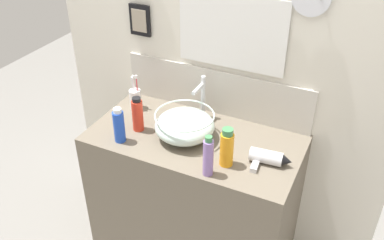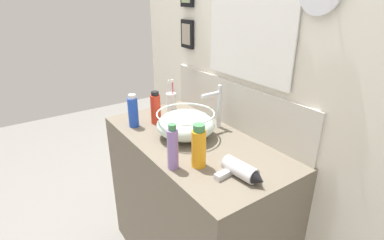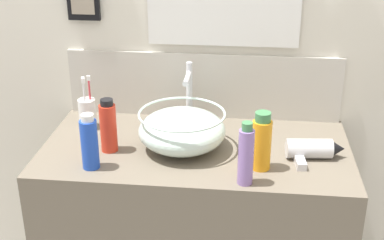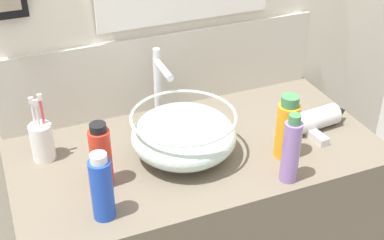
{
  "view_description": "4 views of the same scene",
  "coord_description": "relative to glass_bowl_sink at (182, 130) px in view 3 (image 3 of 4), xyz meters",
  "views": [
    {
      "loc": [
        0.74,
        -1.57,
        2.08
      ],
      "look_at": [
        -0.01,
        0.0,
        0.96
      ],
      "focal_mm": 40.0,
      "sensor_mm": 36.0,
      "label": 1
    },
    {
      "loc": [
        1.11,
        -0.77,
        1.54
      ],
      "look_at": [
        -0.01,
        0.0,
        0.96
      ],
      "focal_mm": 28.0,
      "sensor_mm": 36.0,
      "label": 2
    },
    {
      "loc": [
        0.16,
        -1.63,
        1.69
      ],
      "look_at": [
        -0.01,
        0.0,
        0.96
      ],
      "focal_mm": 50.0,
      "sensor_mm": 36.0,
      "label": 3
    },
    {
      "loc": [
        -0.49,
        -1.17,
        1.75
      ],
      "look_at": [
        -0.01,
        0.0,
        0.96
      ],
      "focal_mm": 50.0,
      "sensor_mm": 36.0,
      "label": 4
    }
  ],
  "objects": [
    {
      "name": "lotion_bottle",
      "position": [
        0.26,
        -0.11,
        0.02
      ],
      "size": [
        0.06,
        0.06,
        0.19
      ],
      "color": "orange",
      "rests_on": "vanity_counter"
    },
    {
      "name": "shampoo_bottle",
      "position": [
        -0.27,
        -0.16,
        0.02
      ],
      "size": [
        0.05,
        0.05,
        0.18
      ],
      "color": "blue",
      "rests_on": "vanity_counter"
    },
    {
      "name": "back_panel",
      "position": [
        0.05,
        0.32,
        0.24
      ],
      "size": [
        1.86,
        0.1,
        2.33
      ],
      "color": "silver",
      "rests_on": "ground"
    },
    {
      "name": "spray_bottle",
      "position": [
        -0.24,
        -0.04,
        0.02
      ],
      "size": [
        0.06,
        0.06,
        0.19
      ],
      "color": "red",
      "rests_on": "vanity_counter"
    },
    {
      "name": "glass_bowl_sink",
      "position": [
        0.0,
        0.0,
        0.0
      ],
      "size": [
        0.29,
        0.29,
        0.13
      ],
      "color": "silver",
      "rests_on": "vanity_counter"
    },
    {
      "name": "faucet",
      "position": [
        0.0,
        0.2,
        0.07
      ],
      "size": [
        0.02,
        0.13,
        0.24
      ],
      "color": "silver",
      "rests_on": "vanity_counter"
    },
    {
      "name": "soap_dispenser",
      "position": [
        0.22,
        -0.21,
        0.02
      ],
      "size": [
        0.05,
        0.05,
        0.2
      ],
      "color": "#8C6BB2",
      "rests_on": "vanity_counter"
    },
    {
      "name": "toothbrush_cup",
      "position": [
        -0.37,
        0.14,
        -0.01
      ],
      "size": [
        0.06,
        0.06,
        0.2
      ],
      "color": "white",
      "rests_on": "vanity_counter"
    },
    {
      "name": "hair_drier",
      "position": [
        0.44,
        -0.02,
        -0.04
      ],
      "size": [
        0.2,
        0.14,
        0.07
      ],
      "color": "silver",
      "rests_on": "vanity_counter"
    }
  ]
}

